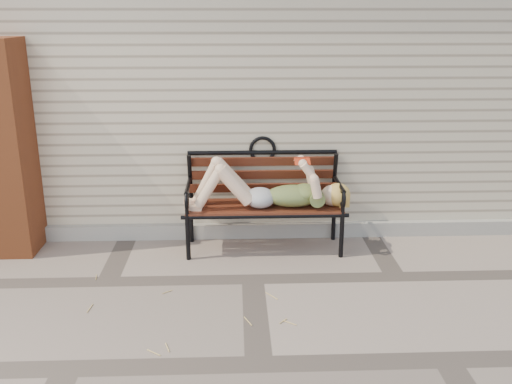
{
  "coord_description": "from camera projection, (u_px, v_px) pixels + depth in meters",
  "views": [
    {
      "loc": [
        -0.15,
        -4.47,
        2.21
      ],
      "look_at": [
        0.05,
        0.52,
        0.63
      ],
      "focal_mm": 40.0,
      "sensor_mm": 36.0,
      "label": 1
    }
  ],
  "objects": [
    {
      "name": "ground",
      "position": [
        253.0,
        279.0,
        4.94
      ],
      "size": [
        80.0,
        80.0,
        0.0
      ],
      "primitive_type": "plane",
      "color": "gray",
      "rests_on": "ground"
    },
    {
      "name": "brick_pillar",
      "position": [
        1.0,
        149.0,
        5.26
      ],
      "size": [
        0.5,
        0.5,
        2.0
      ],
      "primitive_type": "cube",
      "color": "#9B4723",
      "rests_on": "ground"
    },
    {
      "name": "straw_scatter",
      "position": [
        58.0,
        337.0,
        4.05
      ],
      "size": [
        2.51,
        1.7,
        0.01
      ],
      "color": "tan",
      "rests_on": "ground"
    },
    {
      "name": "reading_woman",
      "position": [
        266.0,
        189.0,
        5.35
      ],
      "size": [
        1.53,
        0.35,
        0.48
      ],
      "color": "#09323F",
      "rests_on": "ground"
    },
    {
      "name": "foundation_strip",
      "position": [
        250.0,
        230.0,
        5.84
      ],
      "size": [
        8.0,
        0.1,
        0.15
      ],
      "primitive_type": "cube",
      "color": "#9B988C",
      "rests_on": "ground"
    },
    {
      "name": "garden_bench",
      "position": [
        264.0,
        188.0,
        5.49
      ],
      "size": [
        1.63,
        0.65,
        1.05
      ],
      "color": "black",
      "rests_on": "ground"
    },
    {
      "name": "house_wall",
      "position": [
        245.0,
        70.0,
        7.34
      ],
      "size": [
        8.0,
        4.0,
        3.0
      ],
      "primitive_type": "cube",
      "color": "beige",
      "rests_on": "ground"
    }
  ]
}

